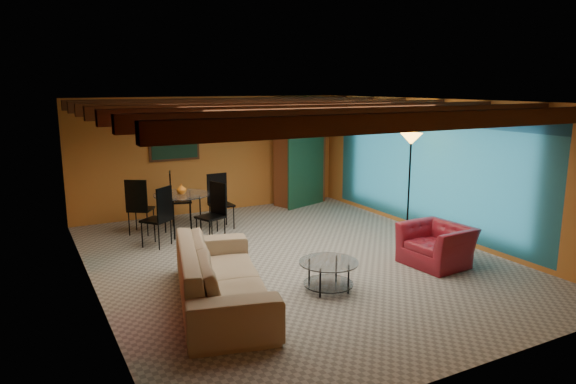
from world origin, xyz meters
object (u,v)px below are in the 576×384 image
armchair (436,245)px  armoire (300,160)px  floor_lamp (409,185)px  dining_table (182,206)px  vase (181,173)px  potted_plant (300,106)px  sofa (222,275)px  coffee_table (328,275)px

armchair → armoire: armoire is taller
armchair → floor_lamp: floor_lamp is taller
dining_table → vase: bearing=0.0°
potted_plant → vase: bearing=-159.2°
sofa → floor_lamp: 4.64m
sofa → dining_table: (0.52, 3.57, 0.16)m
armoire → sofa: bearing=-148.2°
sofa → armchair: bearing=-78.9°
armoire → vase: 3.68m
floor_lamp → vase: floor_lamp is taller
sofa → vase: bearing=5.7°
vase → armchair: bearing=-49.5°
dining_table → vase: (0.00, 0.00, 0.68)m
sofa → potted_plant: size_ratio=5.84×
vase → floor_lamp: bearing=-30.1°
armchair → armoire: size_ratio=0.47×
armoire → potted_plant: 1.35m
sofa → vase: vase is taller
dining_table → potted_plant: (3.44, 1.31, 1.88)m
armchair → armoire: bearing=172.6°
floor_lamp → dining_table: bearing=149.9°
armchair → vase: 5.03m
armchair → coffee_table: bearing=-92.5°
armchair → dining_table: 4.95m
sofa → floor_lamp: bearing=-59.3°
floor_lamp → potted_plant: (-0.45, 3.56, 1.42)m
armoire → floor_lamp: 3.59m
sofa → armchair: sofa is taller
armoire → coffee_table: bearing=-134.2°
sofa → coffee_table: 1.59m
coffee_table → potted_plant: potted_plant is taller
coffee_table → potted_plant: 6.11m
coffee_table → armoire: size_ratio=0.39×
potted_plant → vase: 3.87m
vase → coffee_table: bearing=-75.0°
dining_table → armoire: armoire is taller
coffee_table → dining_table: 4.00m
coffee_table → dining_table: (-1.03, 3.85, 0.35)m
coffee_table → floor_lamp: (2.86, 1.60, 0.81)m
coffee_table → floor_lamp: size_ratio=0.42×
floor_lamp → sofa: bearing=-163.4°
sofa → potted_plant: 6.60m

